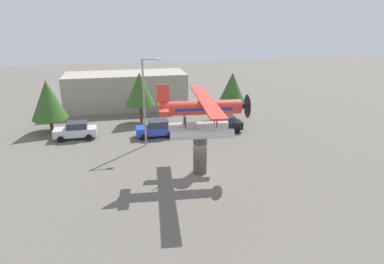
{
  "coord_description": "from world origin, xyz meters",
  "views": [
    {
      "loc": [
        -5.83,
        -23.75,
        11.94
      ],
      "look_at": [
        0.0,
        3.0,
        2.44
      ],
      "focal_mm": 31.23,
      "sensor_mm": 36.0,
      "label": 1
    }
  ],
  "objects": [
    {
      "name": "car_mid_blue",
      "position": [
        -2.39,
        9.29,
        0.88
      ],
      "size": [
        4.2,
        2.02,
        1.76
      ],
      "rotation": [
        0.0,
        0.0,
        3.14
      ],
      "color": "#2847B7",
      "rests_on": "ground"
    },
    {
      "name": "display_pedestal",
      "position": [
        0.0,
        0.0,
        1.63
      ],
      "size": [
        1.1,
        1.1,
        3.26
      ],
      "primitive_type": "cylinder",
      "color": "#4C4742",
      "rests_on": "ground"
    },
    {
      "name": "tree_west",
      "position": [
        -13.42,
        13.23,
        3.58
      ],
      "size": [
        3.75,
        3.75,
        5.68
      ],
      "color": "brown",
      "rests_on": "ground"
    },
    {
      "name": "tree_center_back",
      "position": [
        6.82,
        12.42,
        4.05
      ],
      "size": [
        3.34,
        3.34,
        5.93
      ],
      "color": "brown",
      "rests_on": "ground"
    },
    {
      "name": "storefront_building",
      "position": [
        -5.03,
        22.0,
        2.38
      ],
      "size": [
        15.97,
        6.25,
        4.75
      ],
      "primitive_type": "cube",
      "color": "#9E9384",
      "rests_on": "ground"
    },
    {
      "name": "ground_plane",
      "position": [
        0.0,
        0.0,
        0.0
      ],
      "size": [
        140.0,
        140.0,
        0.0
      ],
      "primitive_type": "plane",
      "color": "#605B54"
    },
    {
      "name": "car_near_silver",
      "position": [
        -10.6,
        10.48,
        0.88
      ],
      "size": [
        4.2,
        2.02,
        1.76
      ],
      "rotation": [
        0.0,
        0.0,
        3.14
      ],
      "color": "silver",
      "rests_on": "ground"
    },
    {
      "name": "streetlight_primary",
      "position": [
        -3.55,
        7.02,
        4.82
      ],
      "size": [
        1.84,
        0.28,
        8.36
      ],
      "color": "gray",
      "rests_on": "ground"
    },
    {
      "name": "tree_east",
      "position": [
        -3.62,
        14.62,
        4.05
      ],
      "size": [
        3.41,
        3.41,
        5.96
      ],
      "color": "brown",
      "rests_on": "ground"
    },
    {
      "name": "floatplane_monument",
      "position": [
        0.13,
        -0.01,
        4.93
      ],
      "size": [
        7.0,
        10.46,
        4.0
      ],
      "rotation": [
        0.0,
        0.0,
        -0.09
      ],
      "color": "silver",
      "rests_on": "display_pedestal"
    },
    {
      "name": "car_far_black",
      "position": [
        4.84,
        9.3,
        0.88
      ],
      "size": [
        4.2,
        2.02,
        1.76
      ],
      "rotation": [
        0.0,
        0.0,
        3.14
      ],
      "color": "black",
      "rests_on": "ground"
    }
  ]
}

